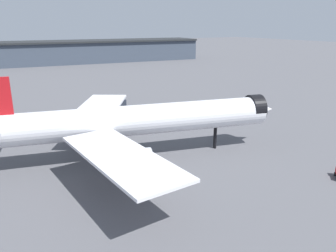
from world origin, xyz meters
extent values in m
plane|color=#56565B|center=(0.00, 0.00, 0.00)|extent=(900.00, 900.00, 0.00)
cylinder|color=white|center=(0.24, 0.32, 8.32)|extent=(60.89, 22.16, 6.40)
cone|color=white|center=(29.85, -7.67, 8.32)|extent=(8.43, 7.89, 6.27)
cylinder|color=black|center=(28.62, -7.34, 8.80)|extent=(4.47, 6.99, 6.47)
cube|color=white|center=(0.11, 17.97, 7.52)|extent=(23.30, 28.49, 0.51)
cylinder|color=#B7BAC1|center=(0.67, 14.39, 5.41)|extent=(9.21, 5.64, 3.52)
cube|color=white|center=(-8.75, -14.87, 7.52)|extent=(11.20, 28.07, 0.51)
cylinder|color=#B7BAC1|center=(-6.47, -12.05, 5.41)|extent=(9.21, 5.64, 3.52)
cylinder|color=black|center=(19.19, -4.79, 2.56)|extent=(0.77, 0.77, 5.12)
cylinder|color=black|center=(-1.84, 4.36, 2.56)|extent=(0.77, 0.77, 5.12)
cylinder|color=black|center=(-3.60, -2.13, 2.56)|extent=(0.77, 0.77, 5.12)
cube|color=#3D4756|center=(34.81, 182.64, 7.17)|extent=(201.81, 53.75, 14.33)
cube|color=#232628|center=(34.81, 182.64, 14.93)|extent=(202.17, 56.52, 1.20)
cube|color=black|center=(14.97, 40.26, 0.62)|extent=(5.96, 4.37, 0.35)
cube|color=#232833|center=(13.47, 39.57, 1.60)|extent=(2.96, 3.01, 1.60)
cube|color=#1E2D38|center=(12.57, 39.16, 1.92)|extent=(0.87, 1.79, 0.80)
cube|color=#232833|center=(15.88, 40.67, 1.90)|extent=(3.96, 3.46, 2.20)
cylinder|color=black|center=(13.70, 38.41, 0.45)|extent=(0.94, 0.63, 0.90)
cylinder|color=black|center=(12.75, 40.50, 0.45)|extent=(0.94, 0.63, 0.90)
cylinder|color=black|center=(17.20, 40.01, 0.45)|extent=(0.94, 0.63, 0.90)
cylinder|color=black|center=(16.25, 42.10, 0.45)|extent=(0.94, 0.63, 0.90)
cylinder|color=black|center=(29.36, -28.37, 0.35)|extent=(0.71, 0.67, 0.70)
cone|color=#F2600C|center=(-15.66, 37.50, 0.39)|extent=(0.63, 0.63, 0.79)
cone|color=#F2600C|center=(24.30, 32.42, 0.34)|extent=(0.54, 0.54, 0.67)
camera|label=1|loc=(-28.56, -60.98, 28.08)|focal=35.79mm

